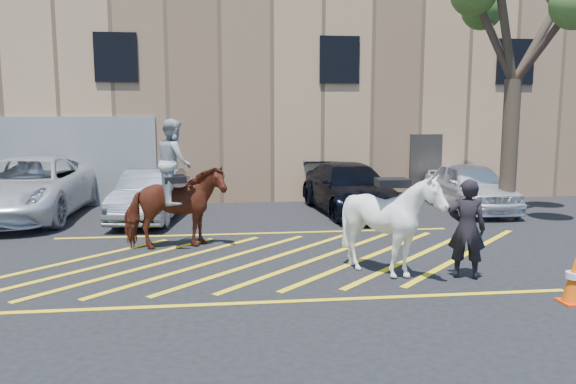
{
  "coord_description": "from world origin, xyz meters",
  "views": [
    {
      "loc": [
        -0.88,
        -11.16,
        2.94
      ],
      "look_at": [
        0.51,
        0.2,
        1.3
      ],
      "focal_mm": 35.0,
      "sensor_mm": 36.0,
      "label": 1
    }
  ],
  "objects": [
    {
      "name": "ground",
      "position": [
        0.0,
        0.0,
        0.0
      ],
      "size": [
        90.0,
        90.0,
        0.0
      ],
      "primitive_type": "plane",
      "color": "black",
      "rests_on": "ground"
    },
    {
      "name": "car_white_pickup",
      "position": [
        -6.2,
        5.11,
        0.84
      ],
      "size": [
        2.96,
        6.15,
        1.69
      ],
      "primitive_type": "imported",
      "rotation": [
        0.0,
        0.0,
        -0.03
      ],
      "color": "silver",
      "rests_on": "ground"
    },
    {
      "name": "car_silver_sedan",
      "position": [
        -2.77,
        4.4,
        0.68
      ],
      "size": [
        1.92,
        4.27,
        1.36
      ],
      "primitive_type": "imported",
      "rotation": [
        0.0,
        0.0,
        -0.12
      ],
      "color": "gray",
      "rests_on": "ground"
    },
    {
      "name": "car_blue_suv",
      "position": [
        2.9,
        4.84,
        0.71
      ],
      "size": [
        2.47,
        5.08,
        1.43
      ],
      "primitive_type": "imported",
      "rotation": [
        0.0,
        0.0,
        0.1
      ],
      "color": "black",
      "rests_on": "ground"
    },
    {
      "name": "car_white_suv",
      "position": [
        6.58,
        4.76,
        0.72
      ],
      "size": [
        1.79,
        4.26,
        1.44
      ],
      "primitive_type": "imported",
      "rotation": [
        0.0,
        0.0,
        -0.02
      ],
      "color": "white",
      "rests_on": "ground"
    },
    {
      "name": "handler",
      "position": [
        3.43,
        -1.91,
        0.89
      ],
      "size": [
        0.76,
        0.64,
        1.78
      ],
      "primitive_type": "imported",
      "rotation": [
        0.0,
        0.0,
        2.77
      ],
      "color": "black",
      "rests_on": "ground"
    },
    {
      "name": "warehouse",
      "position": [
        -0.01,
        11.99,
        3.65
      ],
      "size": [
        32.42,
        10.2,
        7.3
      ],
      "color": "tan",
      "rests_on": "ground"
    },
    {
      "name": "hatching_zone",
      "position": [
        -0.0,
        -0.3,
        0.01
      ],
      "size": [
        12.6,
        5.12,
        0.01
      ],
      "color": "yellow",
      "rests_on": "ground"
    },
    {
      "name": "mounted_bay",
      "position": [
        -1.85,
        0.95,
        1.13
      ],
      "size": [
        2.26,
        1.35,
        2.79
      ],
      "color": "#5D2816",
      "rests_on": "ground"
    },
    {
      "name": "saddled_white",
      "position": [
        2.15,
        -1.61,
        0.96
      ],
      "size": [
        1.64,
        1.82,
        1.9
      ],
      "color": "white",
      "rests_on": "ground"
    },
    {
      "name": "traffic_cone",
      "position": [
        4.52,
        -3.39,
        0.37
      ],
      "size": [
        0.39,
        0.39,
        0.73
      ],
      "color": "#F33509",
      "rests_on": "ground"
    },
    {
      "name": "tree",
      "position": [
        6.94,
        3.25,
        5.69
      ],
      "size": [
        3.99,
        4.37,
        7.31
      ],
      "color": "#423628",
      "rests_on": "ground"
    }
  ]
}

